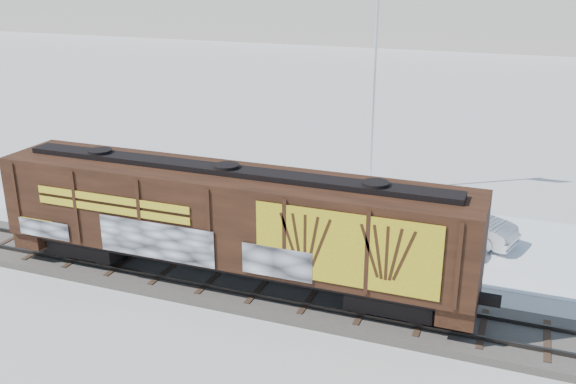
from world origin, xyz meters
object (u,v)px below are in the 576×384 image
at_px(flagpole, 375,113).
at_px(car_dark, 433,237).
at_px(hopper_railcar, 229,218).
at_px(car_white, 460,222).
at_px(car_silver, 302,213).

distance_m(flagpole, car_dark, 8.70).
relative_size(hopper_railcar, car_dark, 4.18).
bearing_deg(hopper_railcar, flagpole, 79.85).
height_order(car_white, car_dark, car_white).
height_order(flagpole, car_white, flagpole).
bearing_deg(car_white, car_dark, 166.80).
bearing_deg(car_silver, hopper_railcar, -161.74).
distance_m(hopper_railcar, car_silver, 6.82).
xyz_separation_m(hopper_railcar, car_white, (7.52, 7.84, -2.04)).
height_order(hopper_railcar, car_white, hopper_railcar).
distance_m(hopper_railcar, car_dark, 9.37).
bearing_deg(car_dark, car_silver, 98.95).
xyz_separation_m(car_white, car_dark, (-0.90, -1.60, -0.19)).
distance_m(hopper_railcar, car_white, 11.06).
xyz_separation_m(car_silver, car_dark, (6.09, -0.23, -0.13)).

